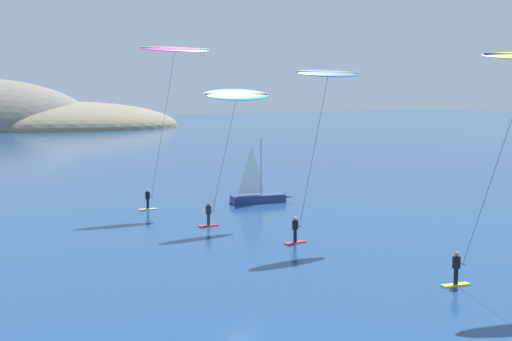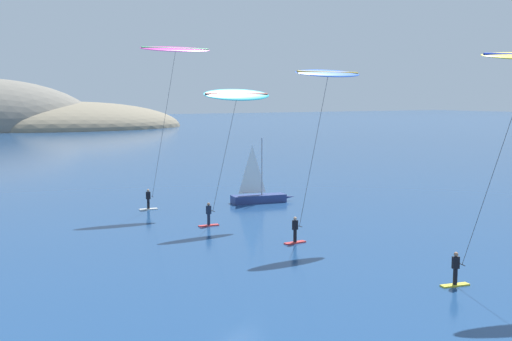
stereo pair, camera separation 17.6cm
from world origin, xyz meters
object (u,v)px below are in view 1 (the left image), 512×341
object	(u,v)px
kitesurfer_blue	(326,86)
kitesurfer_magenta	(173,60)
kitesurfer_cyan	(235,103)
sailboat_near	(261,195)

from	to	relation	value
kitesurfer_blue	kitesurfer_magenta	world-z (taller)	kitesurfer_magenta
kitesurfer_blue	kitesurfer_magenta	size ratio (longest dim) A/B	0.82
kitesurfer_cyan	kitesurfer_magenta	bearing A→B (deg)	98.01
kitesurfer_cyan	kitesurfer_magenta	xyz separation A→B (m)	(-1.16, 8.22, 3.46)
sailboat_near	kitesurfer_blue	size ratio (longest dim) A/B	0.54
kitesurfer_blue	kitesurfer_magenta	distance (m)	16.50
sailboat_near	kitesurfer_blue	bearing A→B (deg)	-105.89
kitesurfer_blue	sailboat_near	bearing A→B (deg)	74.11
sailboat_near	kitesurfer_magenta	world-z (taller)	kitesurfer_magenta
kitesurfer_magenta	kitesurfer_cyan	bearing A→B (deg)	-81.99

